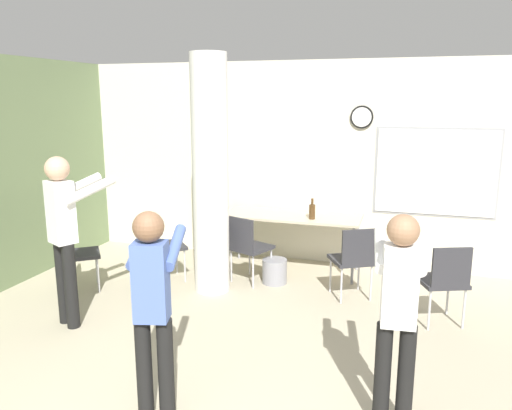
# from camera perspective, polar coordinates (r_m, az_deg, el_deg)

# --- Properties ---
(wall_back) EXTENTS (8.00, 0.15, 2.80)m
(wall_back) POSITION_cam_1_polar(r_m,az_deg,el_deg) (7.03, 7.58, 4.69)
(wall_back) COLOR beige
(wall_back) RESTS_ON ground_plane
(support_pillar) EXTENTS (0.42, 0.42, 2.80)m
(support_pillar) POSITION_cam_1_polar(r_m,az_deg,el_deg) (5.86, -5.24, 3.27)
(support_pillar) COLOR white
(support_pillar) RESTS_ON ground_plane
(folding_table) EXTENTS (1.82, 0.68, 0.77)m
(folding_table) POSITION_cam_1_polar(r_m,az_deg,el_deg) (6.67, 4.13, -1.57)
(folding_table) COLOR beige
(folding_table) RESTS_ON ground_plane
(bottle_on_table) EXTENTS (0.08, 0.08, 0.27)m
(bottle_on_table) POSITION_cam_1_polar(r_m,az_deg,el_deg) (6.43, 6.43, -0.71)
(bottle_on_table) COLOR #4C3319
(bottle_on_table) RESTS_ON folding_table
(waste_bin) EXTENTS (0.31, 0.31, 0.31)m
(waste_bin) POSITION_cam_1_polar(r_m,az_deg,el_deg) (6.36, 2.14, -7.55)
(waste_bin) COLOR gray
(waste_bin) RESTS_ON ground_plane
(chair_table_right) EXTENTS (0.60, 0.60, 0.87)m
(chair_table_right) POSITION_cam_1_polar(r_m,az_deg,el_deg) (5.87, 11.10, -5.84)
(chair_table_right) COLOR #2D2D33
(chair_table_right) RESTS_ON ground_plane
(chair_table_left) EXTENTS (0.57, 0.57, 0.87)m
(chair_table_left) POSITION_cam_1_polar(r_m,az_deg,el_deg) (6.25, -0.98, -4.49)
(chair_table_left) COLOR #2D2D33
(chair_table_left) RESTS_ON ground_plane
(chair_near_pillar) EXTENTS (0.62, 0.62, 0.87)m
(chair_near_pillar) POSITION_cam_1_polar(r_m,az_deg,el_deg) (6.44, -10.84, -4.21)
(chair_near_pillar) COLOR #2D2D33
(chair_near_pillar) RESTS_ON ground_plane
(chair_mid_room) EXTENTS (0.57, 0.57, 0.87)m
(chair_mid_room) POSITION_cam_1_polar(r_m,az_deg,el_deg) (5.46, 20.72, -7.81)
(chair_mid_room) COLOR #2D2D33
(chair_mid_room) RESTS_ON ground_plane
(chair_by_left_wall) EXTENTS (0.62, 0.62, 0.87)m
(chair_by_left_wall) POSITION_cam_1_polar(r_m,az_deg,el_deg) (6.40, -20.10, -4.84)
(chair_by_left_wall) COLOR #2D2D33
(chair_by_left_wall) RESTS_ON ground_plane
(person_playing_front) EXTENTS (0.45, 0.61, 1.56)m
(person_playing_front) POSITION_cam_1_polar(r_m,az_deg,el_deg) (3.60, -11.72, -10.63)
(person_playing_front) COLOR black
(person_playing_front) RESTS_ON ground_plane
(person_playing_side) EXTENTS (0.38, 0.61, 1.56)m
(person_playing_side) POSITION_cam_1_polar(r_m,az_deg,el_deg) (3.59, 15.93, -10.97)
(person_playing_side) COLOR black
(person_playing_side) RESTS_ON ground_plane
(person_watching_back) EXTENTS (0.59, 0.70, 1.75)m
(person_watching_back) POSITION_cam_1_polar(r_m,az_deg,el_deg) (5.34, -21.01, -2.46)
(person_watching_back) COLOR black
(person_watching_back) RESTS_ON ground_plane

